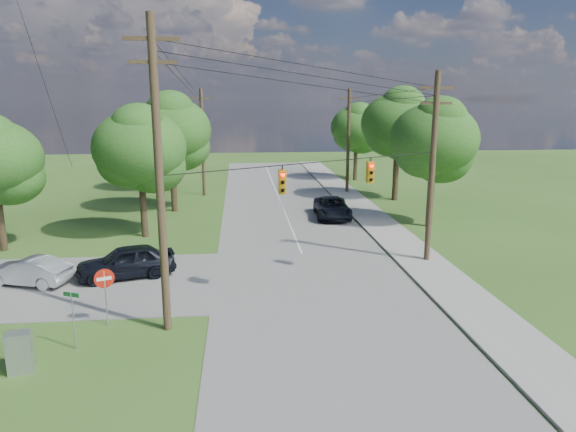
{
  "coord_description": "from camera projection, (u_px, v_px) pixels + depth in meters",
  "views": [
    {
      "loc": [
        -1.59,
        -19.03,
        9.0
      ],
      "look_at": [
        0.69,
        5.0,
        3.5
      ],
      "focal_mm": 32.0,
      "sensor_mm": 36.0,
      "label": 1
    }
  ],
  "objects": [
    {
      "name": "do_not_enter_sign",
      "position": [
        105.0,
        285.0,
        20.55
      ],
      "size": [
        0.75,
        0.33,
        2.41
      ],
      "rotation": [
        0.0,
        0.0,
        0.39
      ],
      "color": "#999B9F",
      "rests_on": "ground"
    },
    {
      "name": "pole_sw",
      "position": [
        159.0,
        175.0,
        19.2
      ],
      "size": [
        2.0,
        0.32,
        12.0
      ],
      "color": "brown",
      "rests_on": "ground"
    },
    {
      "name": "car_cross_silver",
      "position": [
        28.0,
        271.0,
        25.3
      ],
      "size": [
        4.42,
        2.62,
        1.38
      ],
      "primitive_type": "imported",
      "rotation": [
        0.0,
        0.0,
        -1.87
      ],
      "color": "silver",
      "rests_on": "cross_road"
    },
    {
      "name": "tree_e_near",
      "position": [
        434.0,
        140.0,
        35.87
      ],
      "size": [
        6.2,
        6.2,
        8.81
      ],
      "color": "#473723",
      "rests_on": "ground"
    },
    {
      "name": "car_main_north",
      "position": [
        332.0,
        208.0,
        39.78
      ],
      "size": [
        2.87,
        5.68,
        1.54
      ],
      "primitive_type": "imported",
      "rotation": [
        0.0,
        0.0,
        -0.06
      ],
      "color": "black",
      "rests_on": "main_road"
    },
    {
      "name": "traffic_signals",
      "position": [
        329.0,
        176.0,
        23.93
      ],
      "size": [
        4.91,
        3.27,
        1.05
      ],
      "color": "#C68B0B",
      "rests_on": "ground"
    },
    {
      "name": "main_road",
      "position": [
        314.0,
        283.0,
        25.66
      ],
      "size": [
        10.0,
        100.0,
        0.03
      ],
      "primitive_type": "cube",
      "color": "gray",
      "rests_on": "ground"
    },
    {
      "name": "pole_north_w",
      "position": [
        203.0,
        142.0,
        48.14
      ],
      "size": [
        2.0,
        0.32,
        10.0
      ],
      "color": "brown",
      "rests_on": "ground"
    },
    {
      "name": "ground",
      "position": [
        283.0,
        328.0,
        20.62
      ],
      "size": [
        140.0,
        140.0,
        0.0
      ],
      "primitive_type": "plane",
      "color": "#32551C",
      "rests_on": "ground"
    },
    {
      "name": "tree_w_mid",
      "position": [
        171.0,
        130.0,
        40.84
      ],
      "size": [
        6.4,
        6.4,
        9.22
      ],
      "color": "#473723",
      "rests_on": "ground"
    },
    {
      "name": "power_lines",
      "position": [
        291.0,
        97.0,
        29.93
      ],
      "size": [
        13.93,
        29.62,
        4.93
      ],
      "color": "black",
      "rests_on": "ground"
    },
    {
      "name": "tree_e_mid",
      "position": [
        398.0,
        123.0,
        45.47
      ],
      "size": [
        6.6,
        6.6,
        9.64
      ],
      "color": "#473723",
      "rests_on": "ground"
    },
    {
      "name": "tree_e_far",
      "position": [
        356.0,
        128.0,
        57.25
      ],
      "size": [
        5.8,
        5.8,
        8.32
      ],
      "color": "#473723",
      "rests_on": "ground"
    },
    {
      "name": "control_cabinet",
      "position": [
        20.0,
        352.0,
        17.19
      ],
      "size": [
        0.9,
        0.73,
        1.43
      ],
      "primitive_type": "cube",
      "rotation": [
        0.0,
        0.0,
        0.22
      ],
      "color": "#999B9F",
      "rests_on": "ground"
    },
    {
      "name": "tree_w_far",
      "position": [
        163.0,
        128.0,
        50.44
      ],
      "size": [
        6.0,
        6.0,
        8.73
      ],
      "color": "#473723",
      "rests_on": "ground"
    },
    {
      "name": "car_cross_dark",
      "position": [
        126.0,
        261.0,
        26.33
      ],
      "size": [
        5.28,
        3.28,
        1.68
      ],
      "primitive_type": "imported",
      "rotation": [
        0.0,
        0.0,
        -1.29
      ],
      "color": "black",
      "rests_on": "cross_road"
    },
    {
      "name": "street_name_sign",
      "position": [
        73.0,
        312.0,
        18.61
      ],
      "size": [
        0.63,
        0.29,
        2.23
      ],
      "rotation": [
        0.0,
        0.0,
        -0.4
      ],
      "color": "#999B9F",
      "rests_on": "ground"
    },
    {
      "name": "sidewalk_east",
      "position": [
        443.0,
        278.0,
        26.26
      ],
      "size": [
        2.6,
        100.0,
        0.12
      ],
      "primitive_type": "cube",
      "color": "#99968F",
      "rests_on": "ground"
    },
    {
      "name": "pole_north_e",
      "position": [
        348.0,
        140.0,
        49.42
      ],
      "size": [
        2.0,
        0.32,
        10.0
      ],
      "color": "brown",
      "rests_on": "ground"
    },
    {
      "name": "tree_w_near",
      "position": [
        140.0,
        148.0,
        33.13
      ],
      "size": [
        6.0,
        6.0,
        8.4
      ],
      "color": "#473723",
      "rests_on": "ground"
    },
    {
      "name": "pole_ne",
      "position": [
        432.0,
        166.0,
        27.99
      ],
      "size": [
        2.0,
        0.32,
        10.5
      ],
      "color": "brown",
      "rests_on": "ground"
    }
  ]
}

